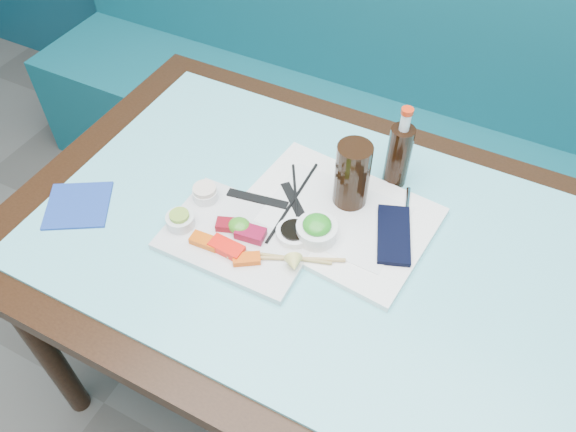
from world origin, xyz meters
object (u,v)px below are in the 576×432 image
at_px(booth_bench, 418,143).
at_px(serving_tray, 335,217).
at_px(blue_napkin, 78,205).
at_px(cola_glass, 352,175).
at_px(cola_bottle_body, 398,156).
at_px(sashimi_plate, 240,236).
at_px(seaweed_bowl, 317,231).
at_px(dining_table, 321,263).

distance_m(booth_bench, serving_tray, 0.87).
relative_size(serving_tray, blue_napkin, 2.96).
distance_m(cola_glass, cola_bottle_body, 0.13).
bearing_deg(sashimi_plate, seaweed_bowl, 24.49).
bearing_deg(cola_glass, seaweed_bowl, -98.75).
bearing_deg(seaweed_bowl, serving_tray, 82.41).
bearing_deg(cola_bottle_body, seaweed_bowl, -108.74).
height_order(seaweed_bowl, blue_napkin, seaweed_bowl).
distance_m(sashimi_plate, cola_glass, 0.27).
bearing_deg(sashimi_plate, cola_bottle_body, 53.26).
bearing_deg(seaweed_bowl, cola_bottle_body, 71.26).
xyz_separation_m(seaweed_bowl, cola_glass, (0.02, 0.13, 0.06)).
distance_m(seaweed_bowl, cola_glass, 0.14).
distance_m(seaweed_bowl, blue_napkin, 0.54).
relative_size(dining_table, cola_glass, 8.93).
xyz_separation_m(seaweed_bowl, blue_napkin, (-0.52, -0.16, -0.03)).
xyz_separation_m(dining_table, blue_napkin, (-0.53, -0.17, 0.09)).
distance_m(sashimi_plate, blue_napkin, 0.38).
bearing_deg(serving_tray, cola_glass, 85.33).
distance_m(booth_bench, cola_bottle_body, 0.77).
distance_m(dining_table, blue_napkin, 0.57).
bearing_deg(cola_bottle_body, sashimi_plate, -126.29).
bearing_deg(seaweed_bowl, booth_bench, 89.32).
relative_size(booth_bench, serving_tray, 7.34).
xyz_separation_m(dining_table, sashimi_plate, (-0.16, -0.08, 0.10)).
xyz_separation_m(dining_table, cola_bottle_body, (0.07, 0.23, 0.17)).
height_order(booth_bench, cola_bottle_body, booth_bench).
relative_size(sashimi_plate, blue_napkin, 2.26).
distance_m(cola_bottle_body, blue_napkin, 0.73).
bearing_deg(cola_glass, blue_napkin, -152.20).
bearing_deg(serving_tray, seaweed_bowl, -91.96).
height_order(booth_bench, blue_napkin, booth_bench).
bearing_deg(cola_glass, dining_table, -94.84).
distance_m(booth_bench, sashimi_plate, 1.01).
distance_m(dining_table, serving_tray, 0.12).
xyz_separation_m(booth_bench, dining_table, (0.00, -0.84, 0.29)).
bearing_deg(sashimi_plate, blue_napkin, -167.45).
relative_size(booth_bench, sashimi_plate, 9.62).
xyz_separation_m(booth_bench, blue_napkin, (-0.53, -1.01, 0.39)).
bearing_deg(dining_table, cola_glass, 85.16).
height_order(booth_bench, dining_table, booth_bench).
distance_m(serving_tray, cola_glass, 0.10).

